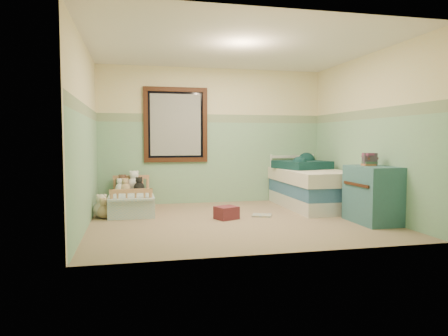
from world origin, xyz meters
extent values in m
cube|color=#8D7256|center=(0.00, 0.00, -0.01)|extent=(4.20, 3.60, 0.02)
cube|color=white|center=(0.00, 0.00, 2.51)|extent=(4.20, 3.60, 0.02)
cube|color=beige|center=(0.00, 1.80, 1.25)|extent=(4.20, 0.04, 2.50)
cube|color=beige|center=(0.00, -1.80, 1.25)|extent=(4.20, 0.04, 2.50)
cube|color=beige|center=(-2.10, 0.00, 1.25)|extent=(0.04, 3.60, 2.50)
cube|color=beige|center=(2.10, 0.00, 1.25)|extent=(0.04, 3.60, 2.50)
cube|color=#81AA8C|center=(0.00, 1.79, 0.75)|extent=(4.20, 0.01, 1.50)
cube|color=#486F46|center=(0.00, 1.79, 1.57)|extent=(4.20, 0.01, 0.15)
cube|color=black|center=(-0.70, 1.76, 1.45)|extent=(1.16, 0.06, 1.36)
cube|color=#B9B8B5|center=(-0.70, 1.77, 1.45)|extent=(0.92, 0.01, 1.12)
cube|color=tan|center=(-1.51, 1.05, 0.08)|extent=(0.63, 1.26, 0.16)
cube|color=white|center=(-1.51, 1.05, 0.22)|extent=(0.58, 1.21, 0.12)
cube|color=#75B0E0|center=(-1.51, 0.66, 0.30)|extent=(0.69, 0.63, 0.03)
sphere|color=brown|center=(-1.66, 1.55, 0.38)|extent=(0.20, 0.20, 0.20)
sphere|color=white|center=(-1.46, 1.55, 0.40)|extent=(0.24, 0.24, 0.24)
sphere|color=tan|center=(-1.61, 1.33, 0.37)|extent=(0.17, 0.17, 0.17)
sphere|color=black|center=(-1.38, 1.33, 0.37)|extent=(0.18, 0.18, 0.18)
sphere|color=beige|center=(-1.95, 0.65, 0.12)|extent=(0.24, 0.24, 0.24)
sphere|color=tan|center=(-1.90, 0.57, 0.11)|extent=(0.21, 0.21, 0.21)
cube|color=white|center=(1.55, 0.84, 0.11)|extent=(0.92, 1.84, 0.22)
cube|color=navy|center=(1.55, 0.84, 0.33)|extent=(0.92, 1.84, 0.22)
cube|color=beige|center=(1.55, 0.84, 0.55)|extent=(0.96, 1.87, 0.22)
cube|color=#0B2829|center=(1.50, 1.14, 0.73)|extent=(0.97, 1.00, 0.14)
cube|color=#39626B|center=(1.84, -0.59, 0.40)|extent=(0.51, 0.81, 0.81)
cube|color=brown|center=(1.84, -0.49, 0.90)|extent=(0.21, 0.19, 0.18)
cube|color=maroon|center=(-0.13, 0.13, 0.09)|extent=(0.38, 0.36, 0.19)
cube|color=#EEB950|center=(0.46, 0.22, 0.01)|extent=(0.36, 0.32, 0.03)
sphere|color=white|center=(-1.69, 1.36, 0.37)|extent=(0.17, 0.17, 0.17)
sphere|color=tan|center=(-1.62, 1.46, 0.36)|extent=(0.16, 0.16, 0.16)
camera|label=1|loc=(-1.48, -5.79, 1.19)|focal=33.04mm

